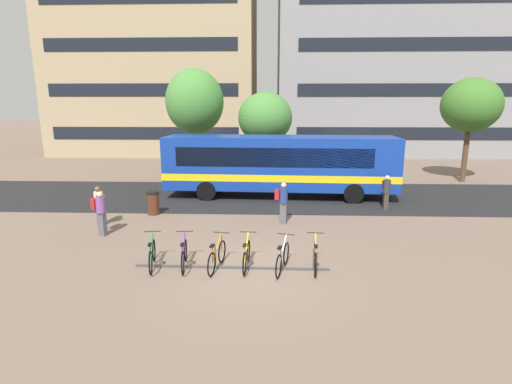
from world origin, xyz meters
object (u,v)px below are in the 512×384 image
object	(u,v)px
parked_bicycle_yellow_3	(247,256)
street_tree_1	(195,102)
parked_bicycle_orange_2	(217,257)
commuter_olive_pack_1	(99,203)
commuter_red_pack_0	(100,210)
trash_bin	(153,203)
street_tree_0	(265,118)
parked_bicycle_white_4	(283,259)
commuter_red_pack_2	(283,200)
street_tree_2	(471,105)
parked_bicycle_yellow_5	(315,257)
commuter_maroon_pack_3	(386,190)
city_bus	(281,164)
parked_bicycle_purple_1	(184,255)
parked_bicycle_green_0	(152,255)

from	to	relation	value
parked_bicycle_yellow_3	street_tree_1	bearing A→B (deg)	19.42
parked_bicycle_orange_2	commuter_olive_pack_1	world-z (taller)	commuter_olive_pack_1
commuter_red_pack_0	trash_bin	bearing A→B (deg)	88.90
street_tree_0	commuter_olive_pack_1	bearing A→B (deg)	-123.63
parked_bicycle_white_4	street_tree_1	bearing A→B (deg)	34.23
parked_bicycle_orange_2	commuter_red_pack_2	size ratio (longest dim) A/B	0.98
parked_bicycle_yellow_3	commuter_olive_pack_1	world-z (taller)	commuter_olive_pack_1
parked_bicycle_orange_2	street_tree_2	bearing A→B (deg)	-34.81
commuter_red_pack_2	parked_bicycle_yellow_5	bearing A→B (deg)	-68.80
parked_bicycle_yellow_3	street_tree_1	distance (m)	15.53
commuter_maroon_pack_3	parked_bicycle_orange_2	bearing A→B (deg)	-41.60
commuter_red_pack_0	street_tree_0	size ratio (longest dim) A/B	0.30
parked_bicycle_orange_2	commuter_red_pack_2	bearing A→B (deg)	-14.59
street_tree_0	street_tree_1	size ratio (longest dim) A/B	0.79
parked_bicycle_orange_2	parked_bicycle_yellow_3	bearing A→B (deg)	-74.82
city_bus	commuter_red_pack_0	bearing A→B (deg)	-133.77
commuter_red_pack_0	commuter_olive_pack_1	size ratio (longest dim) A/B	1.04
parked_bicycle_white_4	commuter_red_pack_2	xyz separation A→B (m)	(0.13, 4.66, 0.62)
parked_bicycle_yellow_3	parked_bicycle_yellow_5	size ratio (longest dim) A/B	1.00
commuter_olive_pack_1	street_tree_0	xyz separation A→B (m)	(6.54, 9.83, 3.04)
parked_bicycle_white_4	street_tree_2	world-z (taller)	street_tree_2
parked_bicycle_purple_1	commuter_red_pack_0	bearing A→B (deg)	45.60
trash_bin	street_tree_0	xyz separation A→B (m)	(4.87, 8.11, 3.45)
parked_bicycle_yellow_3	parked_bicycle_white_4	xyz separation A→B (m)	(1.08, -0.16, 0.00)
commuter_red_pack_0	street_tree_1	distance (m)	12.23
street_tree_1	commuter_red_pack_2	bearing A→B (deg)	-61.08
parked_bicycle_white_4	parked_bicycle_yellow_5	size ratio (longest dim) A/B	0.98
city_bus	commuter_olive_pack_1	world-z (taller)	city_bus
parked_bicycle_yellow_3	trash_bin	xyz separation A→B (m)	(-4.54, 5.68, 0.13)
parked_bicycle_white_4	street_tree_0	bearing A→B (deg)	17.26
trash_bin	parked_bicycle_purple_1	bearing A→B (deg)	-65.04
parked_bicycle_orange_2	street_tree_1	distance (m)	15.39
parked_bicycle_orange_2	trash_bin	size ratio (longest dim) A/B	1.66
parked_bicycle_white_4	trash_bin	distance (m)	8.10
commuter_olive_pack_1	street_tree_1	xyz separation A→B (m)	(2.03, 10.28, 4.03)
parked_bicycle_green_0	trash_bin	size ratio (longest dim) A/B	1.65
parked_bicycle_purple_1	commuter_red_pack_0	world-z (taller)	commuter_red_pack_0
street_tree_0	parked_bicycle_yellow_5	bearing A→B (deg)	-82.86
commuter_red_pack_0	street_tree_2	xyz separation A→B (m)	(18.59, 11.13, 3.77)
commuter_red_pack_2	parked_bicycle_orange_2	bearing A→B (deg)	-104.01
parked_bicycle_orange_2	commuter_maroon_pack_3	xyz separation A→B (m)	(7.00, 7.04, 0.55)
parked_bicycle_purple_1	commuter_red_pack_2	world-z (taller)	commuter_red_pack_2
parked_bicycle_orange_2	commuter_olive_pack_1	size ratio (longest dim) A/B	1.05
parked_bicycle_orange_2	commuter_olive_pack_1	distance (m)	6.71
parked_bicycle_purple_1	street_tree_1	size ratio (longest dim) A/B	0.24
city_bus	parked_bicycle_white_4	size ratio (longest dim) A/B	7.20
parked_bicycle_orange_2	trash_bin	xyz separation A→B (m)	(-3.66, 5.76, 0.13)
parked_bicycle_orange_2	street_tree_0	xyz separation A→B (m)	(1.21, 13.87, 3.59)
parked_bicycle_yellow_5	trash_bin	size ratio (longest dim) A/B	1.67
trash_bin	street_tree_2	world-z (taller)	street_tree_2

